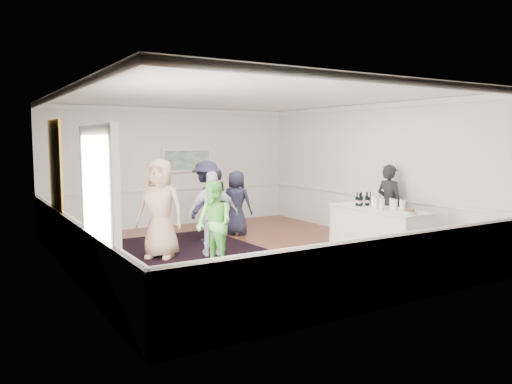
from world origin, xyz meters
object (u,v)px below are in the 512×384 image
ice_bucket (375,202)px  bartender (389,204)px  guest_navy (236,203)px  guest_lilac (213,214)px  guest_tan (160,209)px  serving_table (378,230)px  guest_dark_b (216,201)px  guest_dark_a (207,201)px  nut_bowl (410,212)px  guest_green (214,224)px

ice_bucket → bartender: bearing=21.1°
guest_navy → ice_bucket: 3.46m
bartender → guest_lilac: (-3.91, 0.98, -0.04)m
bartender → guest_lilac: size_ratio=1.05×
guest_tan → guest_navy: (2.48, 1.37, -0.20)m
serving_table → guest_lilac: guest_lilac is taller
guest_dark_b → ice_bucket: bearing=126.5°
bartender → ice_bucket: bartender is taller
guest_tan → guest_dark_b: guest_tan is taller
guest_dark_a → serving_table: bearing=94.7°
guest_tan → guest_lilac: guest_tan is taller
guest_tan → guest_navy: guest_tan is taller
guest_dark_b → bartender: bearing=137.0°
guest_tan → nut_bowl: guest_tan is taller
serving_table → nut_bowl: (-0.08, -0.90, 0.49)m
bartender → guest_tan: bearing=69.0°
guest_tan → guest_lilac: (0.98, -0.39, -0.13)m
guest_green → guest_dark_b: size_ratio=0.99×
guest_green → guest_dark_a: guest_dark_a is taller
bartender → guest_green: bearing=81.8°
ice_bucket → guest_dark_a: bearing=133.6°
guest_tan → guest_green: guest_tan is taller
guest_navy → guest_dark_b: bearing=-6.7°
serving_table → guest_dark_a: size_ratio=1.21×
serving_table → bartender: bartender is taller
guest_green → ice_bucket: size_ratio=6.15×
guest_green → guest_navy: 3.13m
guest_tan → guest_green: bearing=-19.3°
serving_table → ice_bucket: ice_bucket is taller
guest_green → guest_lilac: 0.84m
nut_bowl → serving_table: bearing=85.2°
guest_green → bartender: bearing=77.0°
bartender → guest_green: bartender is taller
guest_tan → guest_green: (0.62, -1.15, -0.19)m
guest_dark_a → guest_green: bearing=30.4°
guest_lilac → guest_tan: bearing=-2.9°
guest_dark_a → guest_dark_b: 1.01m
guest_dark_b → guest_tan: bearing=48.0°
bartender → guest_tan: size_ratio=0.91×
guest_tan → guest_dark_a: guest_tan is taller
serving_table → guest_dark_b: size_ratio=1.40×
bartender → guest_tan: 5.08m
bartender → guest_green: size_ratio=1.12×
guest_lilac → guest_dark_a: 1.59m
guest_tan → guest_dark_a: bearing=77.5°
guest_green → guest_tan: bearing=-161.7°
guest_dark_b → guest_green: bearing=70.0°
guest_dark_a → nut_bowl: (2.52, -3.79, 0.02)m
guest_dark_b → guest_navy: (0.32, -0.51, -0.01)m
guest_navy → ice_bucket: (1.67, -3.02, 0.24)m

